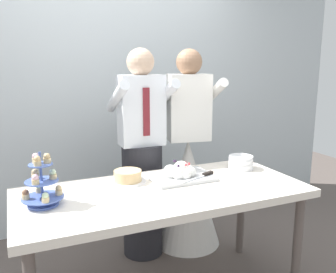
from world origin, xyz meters
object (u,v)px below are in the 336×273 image
Objects in this scene: dessert_table at (164,200)px; cupcake_stand at (42,185)px; main_cake_tray at (181,173)px; person_bride at (188,178)px; plate_stack at (241,162)px; round_cake at (128,177)px; person_groom at (142,166)px.

dessert_table is 5.90× the size of cupcake_stand.
main_cake_tray is 0.26× the size of person_bride.
plate_stack reaches higher than round_cake.
person_bride reaches higher than plate_stack.
round_cake is at bearing 176.94° from plate_stack.
person_bride reaches higher than round_cake.
dessert_table is 4.20× the size of main_cake_tray.
cupcake_stand reaches higher than round_cake.
main_cake_tray is 0.51m from plate_stack.
plate_stack is at bearing 3.62° from main_cake_tray.
dessert_table is 0.26m from main_cake_tray.
main_cake_tray is 0.36m from round_cake.
dessert_table is 0.74m from cupcake_stand.
dessert_table is at bearing -97.34° from person_groom.
cupcake_stand is at bearing -173.05° from main_cake_tray.
cupcake_stand is 0.59m from round_cake.
round_cake is at bearing 167.50° from main_cake_tray.
person_bride is (0.31, 0.50, -0.23)m from main_cake_tray.
plate_stack is (0.69, 0.17, 0.12)m from dessert_table.
dessert_table is 9.71× the size of plate_stack.
dessert_table is at bearing -143.05° from main_cake_tray.
person_bride reaches higher than main_cake_tray.
person_groom is at bearing 142.89° from plate_stack.
plate_stack is at bearing 13.92° from dessert_table.
round_cake is (-0.86, 0.05, -0.01)m from plate_stack.
cupcake_stand is at bearing -153.10° from person_bride.
person_groom is at bearing -178.78° from person_bride.
plate_stack is 0.77m from person_groom.
person_groom reaches higher than cupcake_stand.
plate_stack is at bearing -37.11° from person_groom.
person_bride is at bearing 52.46° from dessert_table.
main_cake_tray is at bearing -176.38° from plate_stack.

